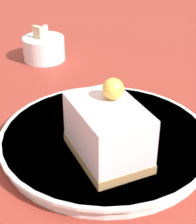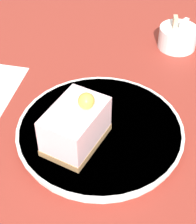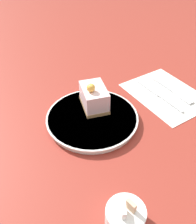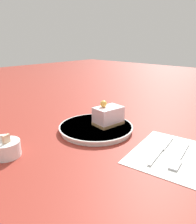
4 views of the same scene
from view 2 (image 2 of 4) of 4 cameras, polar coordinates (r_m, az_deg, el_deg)
The scene contains 4 objects.
ground_plane at distance 0.56m, azimuth 0.82°, elevation -5.41°, with size 4.00×4.00×0.00m, color maroon.
plate at distance 0.57m, azimuth 0.32°, elevation -3.00°, with size 0.25×0.25×0.02m.
cake_slice at distance 0.52m, azimuth -3.39°, elevation -2.11°, with size 0.08×0.10×0.09m.
sugar_bowl at distance 0.77m, azimuth 12.05°, elevation 11.11°, with size 0.08×0.08×0.06m.
Camera 2 is at (0.12, -0.35, 0.42)m, focal length 60.00 mm.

